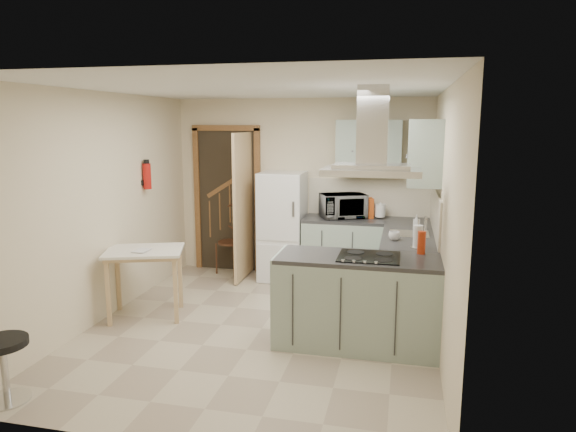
% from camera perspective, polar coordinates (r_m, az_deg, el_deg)
% --- Properties ---
extents(floor, '(4.20, 4.20, 0.00)m').
position_cam_1_polar(floor, '(5.62, -2.94, -12.36)').
color(floor, '#B3A68B').
rests_on(floor, ground).
extents(ceiling, '(4.20, 4.20, 0.00)m').
position_cam_1_polar(ceiling, '(5.19, -3.20, 14.00)').
color(ceiling, silver).
rests_on(ceiling, back_wall).
extents(back_wall, '(3.60, 0.00, 3.60)m').
position_cam_1_polar(back_wall, '(7.28, 1.47, 3.11)').
color(back_wall, beige).
rests_on(back_wall, floor).
extents(left_wall, '(0.00, 4.20, 4.20)m').
position_cam_1_polar(left_wall, '(6.01, -19.82, 0.95)').
color(left_wall, beige).
rests_on(left_wall, floor).
extents(right_wall, '(0.00, 4.20, 4.20)m').
position_cam_1_polar(right_wall, '(5.08, 16.86, -0.51)').
color(right_wall, beige).
rests_on(right_wall, floor).
extents(doorway, '(1.10, 0.12, 2.10)m').
position_cam_1_polar(doorway, '(7.57, -6.77, 1.80)').
color(doorway, brown).
rests_on(doorway, floor).
extents(fridge, '(0.60, 0.60, 1.50)m').
position_cam_1_polar(fridge, '(7.12, -0.60, -1.14)').
color(fridge, white).
rests_on(fridge, floor).
extents(counter_back, '(1.08, 0.60, 0.90)m').
position_cam_1_polar(counter_back, '(7.04, 6.24, -3.83)').
color(counter_back, '#9EB2A0').
rests_on(counter_back, floor).
extents(counter_right, '(0.60, 1.95, 0.90)m').
position_cam_1_polar(counter_right, '(6.34, 13.11, -5.63)').
color(counter_right, '#9EB2A0').
rests_on(counter_right, floor).
extents(splashback, '(1.68, 0.02, 0.50)m').
position_cam_1_polar(splashback, '(7.16, 9.01, 2.05)').
color(splashback, beige).
rests_on(splashback, counter_back).
extents(wall_cabinet_back, '(0.85, 0.35, 0.70)m').
position_cam_1_polar(wall_cabinet_back, '(6.93, 8.99, 7.60)').
color(wall_cabinet_back, '#9EB2A0').
rests_on(wall_cabinet_back, back_wall).
extents(wall_cabinet_right, '(0.35, 0.90, 0.70)m').
position_cam_1_polar(wall_cabinet_right, '(5.84, 14.91, 6.89)').
color(wall_cabinet_right, '#9EB2A0').
rests_on(wall_cabinet_right, right_wall).
extents(peninsula, '(1.55, 0.65, 0.90)m').
position_cam_1_polar(peninsula, '(5.12, 7.72, -9.37)').
color(peninsula, '#9EB2A0').
rests_on(peninsula, floor).
extents(hob, '(0.58, 0.50, 0.01)m').
position_cam_1_polar(hob, '(4.97, 8.99, -4.48)').
color(hob, black).
rests_on(hob, peninsula).
extents(extractor_hood, '(0.90, 0.55, 0.10)m').
position_cam_1_polar(extractor_hood, '(4.83, 9.27, 4.90)').
color(extractor_hood, silver).
rests_on(extractor_hood, ceiling).
extents(sink, '(0.45, 0.40, 0.01)m').
position_cam_1_polar(sink, '(6.07, 13.28, -1.95)').
color(sink, silver).
rests_on(sink, counter_right).
extents(fire_extinguisher, '(0.10, 0.10, 0.32)m').
position_cam_1_polar(fire_extinguisher, '(6.71, -15.39, 4.28)').
color(fire_extinguisher, '#B2140F').
rests_on(fire_extinguisher, left_wall).
extents(drop_leaf_table, '(0.99, 0.86, 0.78)m').
position_cam_1_polar(drop_leaf_table, '(6.03, -15.52, -7.20)').
color(drop_leaf_table, '#D6C984').
rests_on(drop_leaf_table, floor).
extents(bentwood_chair, '(0.51, 0.51, 0.91)m').
position_cam_1_polar(bentwood_chair, '(7.49, -6.27, -2.93)').
color(bentwood_chair, '#432916').
rests_on(bentwood_chair, floor).
extents(stool, '(0.51, 0.51, 0.52)m').
position_cam_1_polar(stool, '(4.75, -28.97, -14.73)').
color(stool, black).
rests_on(stool, floor).
extents(microwave, '(0.69, 0.60, 0.32)m').
position_cam_1_polar(microwave, '(6.95, 6.12, 1.13)').
color(microwave, black).
rests_on(microwave, counter_back).
extents(kettle, '(0.16, 0.16, 0.21)m').
position_cam_1_polar(kettle, '(6.99, 10.19, 0.61)').
color(kettle, white).
rests_on(kettle, counter_back).
extents(cereal_box, '(0.11, 0.19, 0.27)m').
position_cam_1_polar(cereal_box, '(6.99, 9.09, 0.90)').
color(cereal_box, '#CB4E17').
rests_on(cereal_box, counter_back).
extents(soap_bottle, '(0.08, 0.08, 0.17)m').
position_cam_1_polar(soap_bottle, '(6.37, 14.08, -0.65)').
color(soap_bottle, '#A8A7B3').
rests_on(soap_bottle, counter_right).
extents(paper_towel, '(0.12, 0.12, 0.25)m').
position_cam_1_polar(paper_towel, '(5.41, 14.24, -2.19)').
color(paper_towel, silver).
rests_on(paper_towel, counter_right).
extents(cup, '(0.14, 0.14, 0.10)m').
position_cam_1_polar(cup, '(5.72, 11.72, -2.18)').
color(cup, silver).
rests_on(cup, counter_right).
extents(red_bottle, '(0.10, 0.10, 0.22)m').
position_cam_1_polar(red_bottle, '(5.18, 14.62, -2.88)').
color(red_bottle, '#BB3110').
rests_on(red_bottle, peninsula).
extents(book, '(0.15, 0.20, 0.09)m').
position_cam_1_polar(book, '(5.88, -16.61, -3.33)').
color(book, '#A43648').
rests_on(book, drop_leaf_table).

